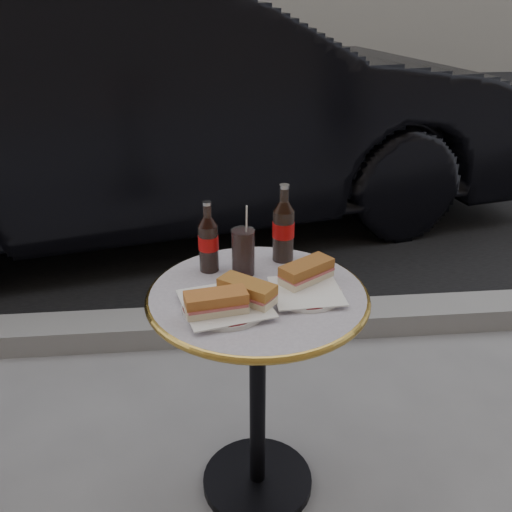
{
  "coord_description": "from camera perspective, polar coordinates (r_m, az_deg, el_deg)",
  "views": [
    {
      "loc": [
        -0.14,
        -1.37,
        1.51
      ],
      "look_at": [
        0.0,
        0.05,
        0.82
      ],
      "focal_mm": 40.0,
      "sensor_mm": 36.0,
      "label": 1
    }
  ],
  "objects": [
    {
      "name": "plate_right",
      "position": [
        1.57,
        5.05,
        -3.73
      ],
      "size": [
        0.22,
        0.22,
        0.01
      ],
      "primitive_type": "cylinder",
      "rotation": [
        0.0,
        0.0,
        -0.13
      ],
      "color": "white",
      "rests_on": "bistro_table"
    },
    {
      "name": "parked_car",
      "position": [
        3.79,
        -9.23,
        14.35
      ],
      "size": [
        2.65,
        4.98,
        1.56
      ],
      "primitive_type": "imported",
      "rotation": [
        0.0,
        0.0,
        1.79
      ],
      "color": "black",
      "rests_on": "ground"
    },
    {
      "name": "asphalt_road",
      "position": [
        6.55,
        -4.25,
        12.44
      ],
      "size": [
        40.0,
        8.0,
        0.0
      ],
      "primitive_type": "cube",
      "color": "black",
      "rests_on": "ground"
    },
    {
      "name": "cola_glass",
      "position": [
        1.65,
        -1.29,
        0.4
      ],
      "size": [
        0.09,
        0.09,
        0.14
      ],
      "primitive_type": "cylinder",
      "rotation": [
        0.0,
        0.0,
        -0.26
      ],
      "color": "black",
      "rests_on": "bistro_table"
    },
    {
      "name": "cola_bottle_left",
      "position": [
        1.66,
        -4.81,
        1.96
      ],
      "size": [
        0.08,
        0.08,
        0.22
      ],
      "primitive_type": null,
      "rotation": [
        0.0,
        0.0,
        0.4
      ],
      "color": "black",
      "rests_on": "bistro_table"
    },
    {
      "name": "sandwich_left_b",
      "position": [
        1.51,
        -0.9,
        -3.61
      ],
      "size": [
        0.16,
        0.15,
        0.05
      ],
      "primitive_type": "cube",
      "rotation": [
        0.0,
        0.0,
        -0.69
      ],
      "color": "#A7682A",
      "rests_on": "plate_left"
    },
    {
      "name": "ground",
      "position": [
        2.05,
        0.14,
        -21.78
      ],
      "size": [
        80.0,
        80.0,
        0.0
      ],
      "primitive_type": "plane",
      "color": "gray",
      "rests_on": "ground"
    },
    {
      "name": "cola_bottle_right",
      "position": [
        1.72,
        2.77,
        3.32
      ],
      "size": [
        0.08,
        0.08,
        0.24
      ],
      "primitive_type": null,
      "rotation": [
        0.0,
        0.0,
        0.14
      ],
      "color": "black",
      "rests_on": "bistro_table"
    },
    {
      "name": "sandwich_right",
      "position": [
        1.61,
        5.07,
        -1.67
      ],
      "size": [
        0.17,
        0.15,
        0.06
      ],
      "primitive_type": "cube",
      "rotation": [
        0.0,
        0.0,
        0.6
      ],
      "color": "#995B27",
      "rests_on": "plate_right"
    },
    {
      "name": "plate_left",
      "position": [
        1.51,
        -3.08,
        -5.02
      ],
      "size": [
        0.24,
        0.24,
        0.01
      ],
      "primitive_type": "cylinder",
      "rotation": [
        0.0,
        0.0,
        0.06
      ],
      "color": "silver",
      "rests_on": "bistro_table"
    },
    {
      "name": "sandwich_left_a",
      "position": [
        1.46,
        -4.0,
        -4.76
      ],
      "size": [
        0.17,
        0.1,
        0.05
      ],
      "primitive_type": "cube",
      "rotation": [
        0.0,
        0.0,
        0.17
      ],
      "color": "#B5672E",
      "rests_on": "plate_left"
    },
    {
      "name": "curb",
      "position": [
        2.71,
        -1.74,
        -6.88
      ],
      "size": [
        40.0,
        0.2,
        0.12
      ],
      "primitive_type": "cube",
      "color": "gray",
      "rests_on": "ground"
    },
    {
      "name": "bistro_table",
      "position": [
        1.79,
        0.16,
        -13.87
      ],
      "size": [
        0.62,
        0.62,
        0.73
      ],
      "primitive_type": null,
      "color": "#BAB2C4",
      "rests_on": "ground"
    }
  ]
}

